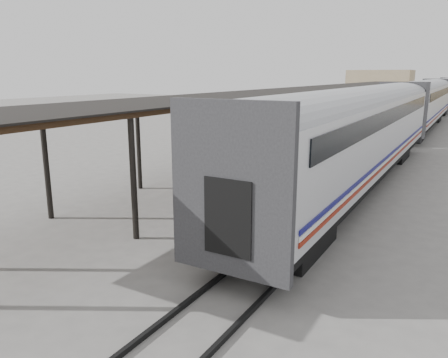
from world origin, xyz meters
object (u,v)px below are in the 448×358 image
luggage_tug (292,143)px  pedestrian (253,149)px  baggage_cart (222,213)px  porter (218,188)px

luggage_tug → pedestrian: pedestrian is taller
baggage_cart → pedestrian: (-4.33, 11.14, 0.20)m
luggage_tug → pedestrian: bearing=-90.1°
baggage_cart → porter: size_ratio=1.40×
luggage_tug → porter: bearing=-69.0°
porter → pedestrian: bearing=25.0°
luggage_tug → porter: (3.95, -16.45, 1.10)m
luggage_tug → pedestrian: (-0.63, -4.66, 0.22)m
baggage_cart → luggage_tug: size_ratio=1.47×
porter → pedestrian: 12.68m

